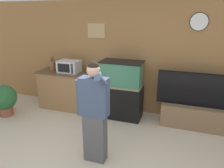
% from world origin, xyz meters
% --- Properties ---
extents(wall_back_paneled, '(10.00, 0.08, 2.60)m').
position_xyz_m(wall_back_paneled, '(0.00, 2.59, 1.30)').
color(wall_back_paneled, olive).
rests_on(wall_back_paneled, ground_plane).
extents(counter_island, '(1.30, 0.60, 0.95)m').
position_xyz_m(counter_island, '(-1.53, 2.19, 0.48)').
color(counter_island, olive).
rests_on(counter_island, ground_plane).
extents(microwave, '(0.50, 0.37, 0.28)m').
position_xyz_m(microwave, '(-1.38, 2.18, 1.09)').
color(microwave, silver).
rests_on(microwave, counter_island).
extents(knife_block, '(0.10, 0.11, 0.36)m').
position_xyz_m(knife_block, '(-1.82, 2.15, 1.08)').
color(knife_block, brown).
rests_on(knife_block, counter_island).
extents(aquarium_on_stand, '(0.92, 0.49, 1.32)m').
position_xyz_m(aquarium_on_stand, '(-0.05, 2.14, 0.66)').
color(aquarium_on_stand, black).
rests_on(aquarium_on_stand, ground_plane).
extents(tv_on_stand, '(1.58, 0.40, 1.18)m').
position_xyz_m(tv_on_stand, '(1.51, 2.18, 0.36)').
color(tv_on_stand, brown).
rests_on(tv_on_stand, ground_plane).
extents(person_standing, '(0.52, 0.39, 1.65)m').
position_xyz_m(person_standing, '(-0.01, 0.51, 0.86)').
color(person_standing, '#515156').
rests_on(person_standing, ground_plane).
extents(potted_plant, '(0.57, 0.57, 0.73)m').
position_xyz_m(potted_plant, '(-2.65, 1.32, 0.41)').
color(potted_plant, brown).
rests_on(potted_plant, ground_plane).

